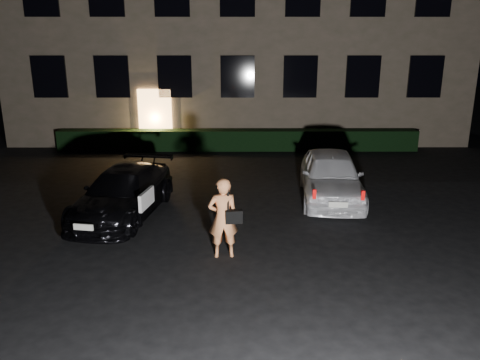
{
  "coord_description": "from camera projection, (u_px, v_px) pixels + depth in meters",
  "views": [
    {
      "loc": [
        0.05,
        -8.84,
        4.36
      ],
      "look_at": [
        0.08,
        2.0,
        1.17
      ],
      "focal_mm": 35.0,
      "sensor_mm": 36.0,
      "label": 1
    }
  ],
  "objects": [
    {
      "name": "man",
      "position": [
        223.0,
        218.0,
        9.7
      ],
      "size": [
        0.75,
        0.49,
        1.73
      ],
      "rotation": [
        0.0,
        0.0,
        3.27
      ],
      "color": "#E98D54",
      "rests_on": "ground"
    },
    {
      "name": "hatch",
      "position": [
        331.0,
        176.0,
        13.38
      ],
      "size": [
        2.05,
        4.28,
        1.41
      ],
      "rotation": [
        0.0,
        0.0,
        -0.09
      ],
      "color": "white",
      "rests_on": "ground"
    },
    {
      "name": "ground",
      "position": [
        237.0,
        261.0,
        9.71
      ],
      "size": [
        80.0,
        80.0,
        0.0
      ],
      "primitive_type": "plane",
      "color": "black",
      "rests_on": "ground"
    },
    {
      "name": "hedge",
      "position": [
        238.0,
        140.0,
        19.67
      ],
      "size": [
        15.0,
        0.7,
        0.85
      ],
      "primitive_type": "cube",
      "color": "black",
      "rests_on": "ground"
    },
    {
      "name": "building",
      "position": [
        238.0,
        7.0,
        22.4
      ],
      "size": [
        20.0,
        8.11,
        12.0
      ],
      "color": "brown",
      "rests_on": "ground"
    },
    {
      "name": "sedan",
      "position": [
        124.0,
        193.0,
        12.14
      ],
      "size": [
        2.39,
        4.44,
        1.22
      ],
      "rotation": [
        0.0,
        0.0,
        -0.17
      ],
      "color": "black",
      "rests_on": "ground"
    }
  ]
}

